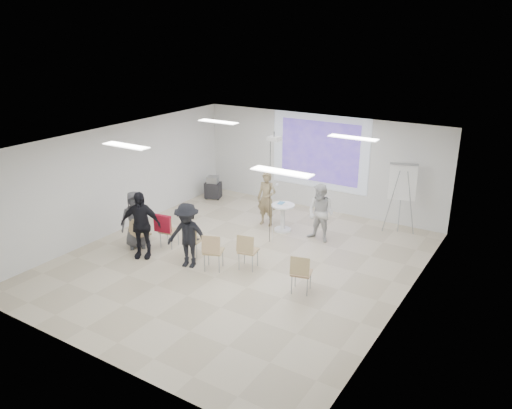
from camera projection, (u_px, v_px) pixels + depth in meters
The scene contains 30 objects.
floor at pixel (239, 263), 12.38m from camera, with size 8.00×9.00×0.10m, color beige.
ceiling at pixel (237, 140), 11.34m from camera, with size 8.00×9.00×0.10m, color white.
wall_back at pixel (320, 162), 15.49m from camera, with size 8.00×0.10×3.00m, color silver.
wall_left at pixel (118, 178), 13.88m from camera, with size 0.10×9.00×3.00m, color silver.
wall_right at pixel (408, 241), 9.84m from camera, with size 0.10×9.00×3.00m, color silver.
projection_halo at pixel (320, 152), 15.32m from camera, with size 3.20×0.01×2.30m, color silver.
projection_image at pixel (319, 152), 15.31m from camera, with size 2.60×0.01×1.90m, color #4930A3.
pedestal_table at pixel (283, 216), 14.06m from camera, with size 0.74×0.74×0.81m.
player_left at pixel (267, 195), 14.34m from camera, with size 0.66×0.45×1.81m, color #94805A.
player_right at pixel (321, 210), 13.26m from camera, with size 0.85×0.68×1.77m, color silver.
controller_left at pixel (277, 185), 14.35m from camera, with size 0.04×0.13×0.04m, color white.
controller_right at pixel (319, 195), 13.45m from camera, with size 0.04×0.11×0.04m, color silver.
chair_far_left at pixel (138, 232), 12.82m from camera, with size 0.52×0.54×0.87m.
chair_left_mid at pixel (167, 229), 12.96m from camera, with size 0.47×0.50×0.88m.
chair_left_inner at pixel (192, 238), 12.44m from camera, with size 0.46×0.48×0.87m.
chair_center at pixel (212, 249), 11.71m from camera, with size 0.58×0.60×0.94m.
chair_right_inner at pixel (247, 249), 11.77m from camera, with size 0.51×0.53×0.91m.
chair_right_far at pixel (301, 271), 10.71m from camera, with size 0.52×0.55×0.91m.
red_jacket at pixel (163, 224), 12.78m from camera, with size 0.48×0.11×0.45m, color #A51428.
laptop at pixel (194, 238), 12.54m from camera, with size 0.32×0.23×0.03m, color black.
audience_left at pixel (140, 220), 12.29m from camera, with size 1.15×0.69×1.97m, color black.
audience_mid at pixel (187, 231), 11.81m from camera, with size 1.18×0.64×1.83m, color black.
audience_outer at pixel (135, 216), 12.88m from camera, with size 0.84×0.55×1.71m, color #56565B.
flipchart_easel at pixel (403, 182), 13.57m from camera, with size 0.85×0.66×2.02m.
av_cart at pixel (213, 188), 16.77m from camera, with size 0.62×0.55×0.77m.
ceiling_projector at pixel (274, 144), 12.60m from camera, with size 0.30×0.25×3.00m.
fluor_panel_nw at pixel (218, 122), 13.96m from camera, with size 1.20×0.30×0.02m, color white.
fluor_panel_ne at pixel (353, 138), 11.96m from camera, with size 1.20×0.30×0.02m, color white.
fluor_panel_sw at pixel (126, 146), 11.16m from camera, with size 1.20×0.30×0.02m, color white.
fluor_panel_se at pixel (282, 172), 9.17m from camera, with size 1.20×0.30×0.02m, color white.
Camera 1 is at (6.28, -9.24, 5.50)m, focal length 35.00 mm.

